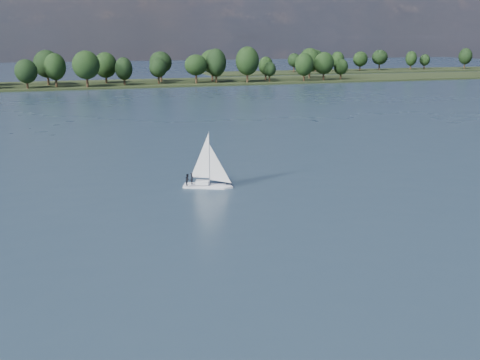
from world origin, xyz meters
The scene contains 5 objects.
ground centered at (0.00, 100.00, 0.00)m, with size 700.00×700.00×0.00m, color #233342.
far_shore centered at (0.00, 212.00, 0.00)m, with size 660.00×40.00×1.50m, color black.
far_shore_back centered at (160.00, 260.00, 0.00)m, with size 220.00×30.00×1.40m, color black.
sailboat centered at (-5.57, 43.15, 2.25)m, with size 6.28×4.07×8.06m.
treeline centered at (-6.90, 208.29, 8.15)m, with size 562.15×74.24×18.92m.
Camera 1 is at (-22.18, -24.64, 19.70)m, focal length 40.00 mm.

